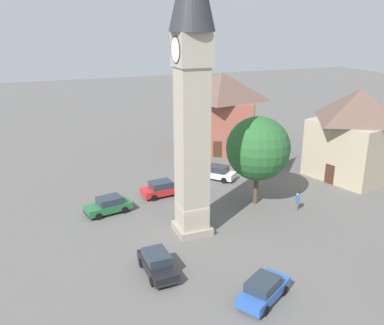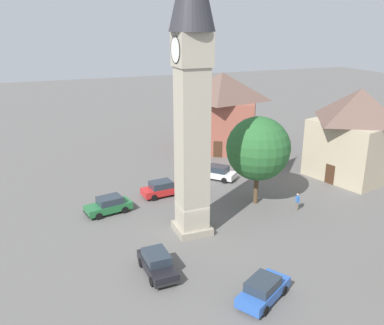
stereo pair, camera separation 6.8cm
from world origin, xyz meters
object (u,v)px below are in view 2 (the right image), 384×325
object	(u,v)px
tree	(258,149)
building_terrace_right	(222,111)
pedestrian	(298,200)
building_shop_left	(357,132)
car_black_far	(217,172)
clock_tower	(192,64)
car_silver_kerb	(109,205)
car_blue_kerb	(263,290)
car_red_corner	(162,189)
car_white_side	(157,263)

from	to	relation	value
tree	building_terrace_right	distance (m)	18.06
pedestrian	building_shop_left	bearing A→B (deg)	116.06
car_black_far	tree	distance (m)	8.54
clock_tower	car_silver_kerb	xyz separation A→B (m)	(-5.99, -5.72, -12.76)
pedestrian	car_blue_kerb	bearing A→B (deg)	-43.23
tree	building_terrace_right	world-z (taller)	building_terrace_right
clock_tower	car_red_corner	size ratio (longest dim) A/B	5.39
car_black_far	building_terrace_right	world-z (taller)	building_terrace_right
car_silver_kerb	tree	size ratio (longest dim) A/B	0.52
car_blue_kerb	car_black_far	xyz separation A→B (m)	(-20.17, 6.12, 0.00)
car_silver_kerb	building_terrace_right	xyz separation A→B (m)	(-14.57, 17.99, 4.47)
car_black_far	pedestrian	world-z (taller)	pedestrian
building_shop_left	building_terrace_right	size ratio (longest dim) A/B	0.83
car_red_corner	car_white_side	world-z (taller)	same
car_white_side	building_shop_left	world-z (taller)	building_shop_left
car_white_side	tree	distance (m)	15.17
car_blue_kerb	building_shop_left	world-z (taller)	building_shop_left
pedestrian	clock_tower	bearing A→B (deg)	-88.42
pedestrian	building_shop_left	world-z (taller)	building_shop_left
car_red_corner	building_terrace_right	distance (m)	18.15
car_white_side	pedestrian	bearing A→B (deg)	108.58
clock_tower	building_shop_left	size ratio (longest dim) A/B	2.27
pedestrian	car_white_side	bearing A→B (deg)	-71.42
car_blue_kerb	pedestrian	distance (m)	14.07
clock_tower	building_terrace_right	xyz separation A→B (m)	(-20.56, 12.26, -8.29)
car_blue_kerb	tree	distance (m)	15.47
car_silver_kerb	clock_tower	bearing A→B (deg)	43.69
clock_tower	car_white_side	bearing A→B (deg)	-43.15
car_red_corner	building_shop_left	size ratio (longest dim) A/B	0.42
car_red_corner	car_black_far	distance (m)	7.35
pedestrian	building_terrace_right	size ratio (longest dim) A/B	0.14
car_blue_kerb	building_shop_left	size ratio (longest dim) A/B	0.43
car_blue_kerb	car_silver_kerb	distance (m)	17.25
clock_tower	car_blue_kerb	xyz separation A→B (m)	(9.96, 0.83, -12.76)
car_silver_kerb	pedestrian	distance (m)	17.17
car_blue_kerb	car_silver_kerb	world-z (taller)	same
car_red_corner	pedestrian	world-z (taller)	pedestrian
car_black_far	tree	xyz separation A→B (m)	(7.12, 0.77, 4.65)
car_silver_kerb	car_white_side	distance (m)	10.79
building_shop_left	building_terrace_right	bearing A→B (deg)	-148.46
pedestrian	building_terrace_right	distance (m)	20.79
clock_tower	building_shop_left	bearing A→B (deg)	104.76
car_black_far	building_shop_left	bearing A→B (deg)	72.48
building_shop_left	building_terrace_right	xyz separation A→B (m)	(-14.92, -9.16, 0.23)
car_blue_kerb	car_white_side	world-z (taller)	same
car_red_corner	building_shop_left	xyz separation A→B (m)	(2.35, 21.47, 4.25)
car_black_far	building_shop_left	size ratio (longest dim) A/B	0.41
tree	building_shop_left	size ratio (longest dim) A/B	0.83
car_blue_kerb	car_red_corner	distance (m)	17.97
car_silver_kerb	building_terrace_right	world-z (taller)	building_terrace_right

